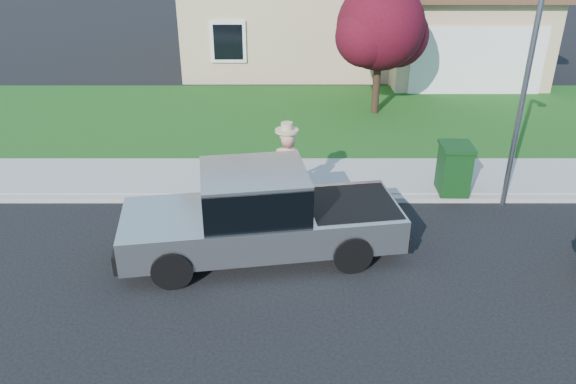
{
  "coord_description": "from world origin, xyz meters",
  "views": [
    {
      "loc": [
        -0.02,
        -8.29,
        5.79
      ],
      "look_at": [
        -0.02,
        0.95,
        1.2
      ],
      "focal_mm": 35.0,
      "sensor_mm": 36.0,
      "label": 1
    }
  ],
  "objects_px": {
    "trash_bin": "(454,168)",
    "street_lamp": "(527,84)",
    "ornamental_tree": "(382,30)",
    "pickup_truck": "(261,216)",
    "woman": "(287,170)"
  },
  "relations": [
    {
      "from": "pickup_truck",
      "to": "street_lamp",
      "type": "bearing_deg",
      "value": 11.34
    },
    {
      "from": "woman",
      "to": "trash_bin",
      "type": "height_order",
      "value": "woman"
    },
    {
      "from": "ornamental_tree",
      "to": "trash_bin",
      "type": "distance_m",
      "value": 6.16
    },
    {
      "from": "trash_bin",
      "to": "street_lamp",
      "type": "height_order",
      "value": "street_lamp"
    },
    {
      "from": "pickup_truck",
      "to": "ornamental_tree",
      "type": "distance_m",
      "value": 8.96
    },
    {
      "from": "ornamental_tree",
      "to": "trash_bin",
      "type": "xyz_separation_m",
      "value": [
        0.89,
        -5.78,
        -1.94
      ]
    },
    {
      "from": "woman",
      "to": "trash_bin",
      "type": "relative_size",
      "value": 1.78
    },
    {
      "from": "ornamental_tree",
      "to": "pickup_truck",
      "type": "bearing_deg",
      "value": -112.17
    },
    {
      "from": "trash_bin",
      "to": "street_lamp",
      "type": "relative_size",
      "value": 0.23
    },
    {
      "from": "pickup_truck",
      "to": "ornamental_tree",
      "type": "height_order",
      "value": "ornamental_tree"
    },
    {
      "from": "ornamental_tree",
      "to": "trash_bin",
      "type": "height_order",
      "value": "ornamental_tree"
    },
    {
      "from": "pickup_truck",
      "to": "woman",
      "type": "height_order",
      "value": "woman"
    },
    {
      "from": "trash_bin",
      "to": "street_lamp",
      "type": "bearing_deg",
      "value": -18.51
    },
    {
      "from": "woman",
      "to": "ornamental_tree",
      "type": "distance_m",
      "value": 7.2
    },
    {
      "from": "pickup_truck",
      "to": "trash_bin",
      "type": "xyz_separation_m",
      "value": [
        4.2,
        2.34,
        -0.08
      ]
    }
  ]
}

